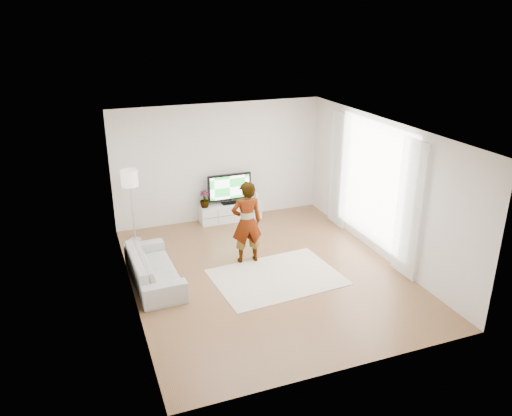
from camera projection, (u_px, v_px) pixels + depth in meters
name	position (u px, v px, depth m)	size (l,w,h in m)	color
floor	(266.00, 273.00, 9.64)	(6.00, 6.00, 0.00)	#8D5D3F
ceiling	(267.00, 130.00, 8.62)	(6.00, 6.00, 0.00)	white
wall_left	(127.00, 224.00, 8.31)	(0.02, 6.00, 2.80)	silver
wall_right	(383.00, 190.00, 9.95)	(0.02, 6.00, 2.80)	silver
wall_back	(219.00, 163.00, 11.75)	(5.00, 0.02, 2.80)	silver
wall_front	(351.00, 282.00, 6.51)	(5.00, 0.02, 2.80)	silver
window	(374.00, 183.00, 10.18)	(0.01, 2.60, 2.50)	white
curtain_near	(409.00, 210.00, 9.06)	(0.04, 0.70, 2.60)	white
curtain_far	(338.00, 170.00, 11.33)	(0.04, 0.70, 2.60)	white
media_console	(230.00, 212.00, 12.03)	(1.48, 0.42, 0.42)	silver
television	(230.00, 188.00, 11.83)	(1.06, 0.21, 0.74)	black
game_console	(256.00, 196.00, 12.13)	(0.07, 0.16, 0.21)	white
potted_plant	(204.00, 199.00, 11.68)	(0.23, 0.23, 0.40)	#3F7238
rug	(277.00, 277.00, 9.47)	(2.33, 1.68, 0.01)	beige
player	(247.00, 222.00, 9.79)	(0.61, 0.40, 1.68)	#334772
sofa	(154.00, 267.00, 9.23)	(2.00, 0.78, 0.58)	beige
floor_lamp	(130.00, 181.00, 10.53)	(0.36, 0.36, 1.61)	silver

